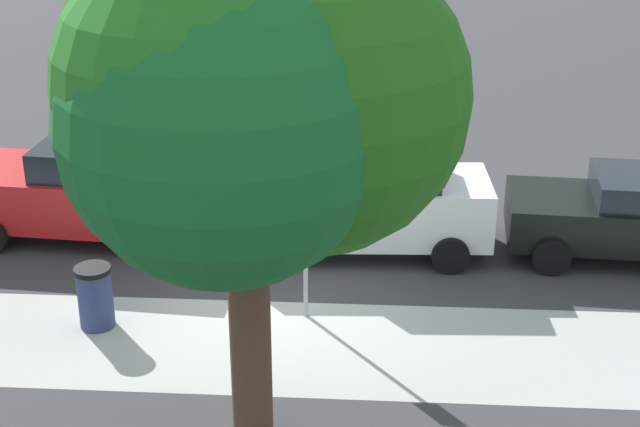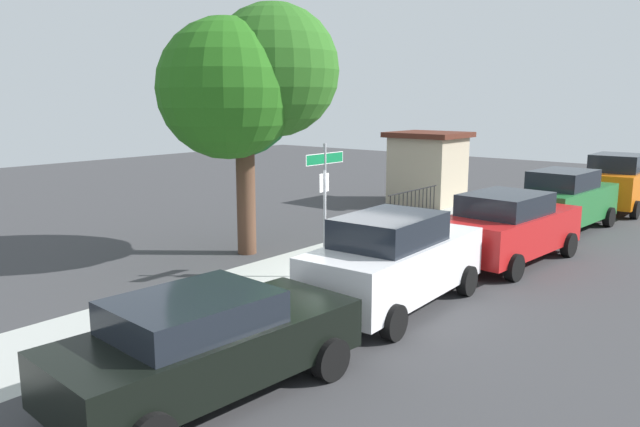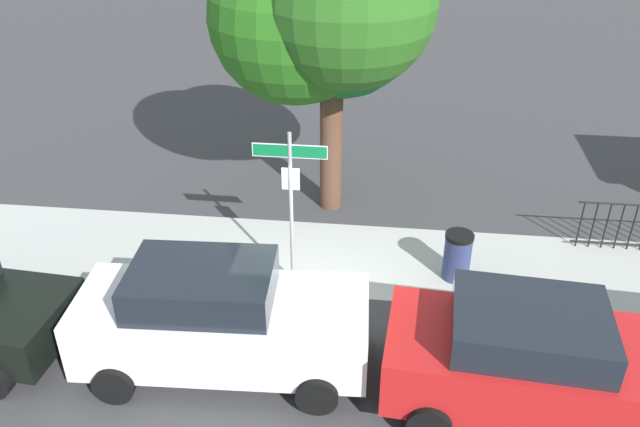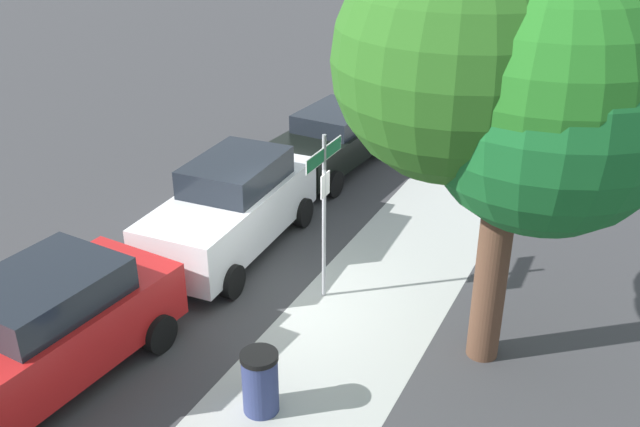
# 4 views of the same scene
# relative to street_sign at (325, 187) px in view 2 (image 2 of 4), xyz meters

# --- Properties ---
(ground_plane) EXTENTS (60.00, 60.00, 0.00)m
(ground_plane) POSITION_rel_street_sign_xyz_m (0.47, -0.40, -2.13)
(ground_plane) COLOR #38383A
(sidewalk_strip) EXTENTS (24.00, 2.60, 0.00)m
(sidewalk_strip) POSITION_rel_street_sign_xyz_m (2.47, 0.90, -2.13)
(sidewalk_strip) COLOR #A7AAA4
(sidewalk_strip) RESTS_ON ground_plane
(street_sign) EXTENTS (1.32, 0.07, 3.11)m
(street_sign) POSITION_rel_street_sign_xyz_m (0.00, 0.00, 0.00)
(street_sign) COLOR #9EA0A5
(street_sign) RESTS_ON ground_plane
(shade_tree) EXTENTS (4.52, 4.63, 6.47)m
(shade_tree) POSITION_rel_street_sign_xyz_m (0.41, 3.03, 2.34)
(shade_tree) COLOR #503526
(shade_tree) RESTS_ON ground_plane
(car_black) EXTENTS (4.53, 2.24, 1.51)m
(car_black) POSITION_rel_street_sign_xyz_m (-5.58, -2.44, -1.34)
(car_black) COLOR black
(car_black) RESTS_ON ground_plane
(car_white) EXTENTS (4.58, 2.09, 1.90)m
(car_white) POSITION_rel_street_sign_xyz_m (-0.78, -2.40, -1.17)
(car_white) COLOR white
(car_white) RESTS_ON ground_plane
(car_red) EXTENTS (4.63, 2.38, 1.78)m
(car_red) POSITION_rel_street_sign_xyz_m (4.02, -2.72, -1.22)
(car_red) COLOR red
(car_red) RESTS_ON ground_plane
(car_green) EXTENTS (4.54, 2.20, 1.92)m
(car_green) POSITION_rel_street_sign_xyz_m (8.82, -2.55, -1.16)
(car_green) COLOR #236E32
(car_green) RESTS_ON ground_plane
(car_orange) EXTENTS (4.11, 2.11, 2.11)m
(car_orange) POSITION_rel_street_sign_xyz_m (13.63, -2.90, -1.08)
(car_orange) COLOR orange
(car_orange) RESTS_ON ground_plane
(iron_fence) EXTENTS (3.10, 0.04, 1.07)m
(iron_fence) POSITION_rel_street_sign_xyz_m (7.11, 1.90, -1.58)
(iron_fence) COLOR black
(iron_fence) RESTS_ON ground_plane
(utility_shed) EXTENTS (2.58, 2.79, 2.81)m
(utility_shed) POSITION_rel_street_sign_xyz_m (10.66, 3.40, -0.69)
(utility_shed) COLOR tan
(utility_shed) RESTS_ON ground_plane
(trash_bin) EXTENTS (0.55, 0.55, 0.98)m
(trash_bin) POSITION_rel_street_sign_xyz_m (3.11, 0.50, -1.63)
(trash_bin) COLOR navy
(trash_bin) RESTS_ON ground_plane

